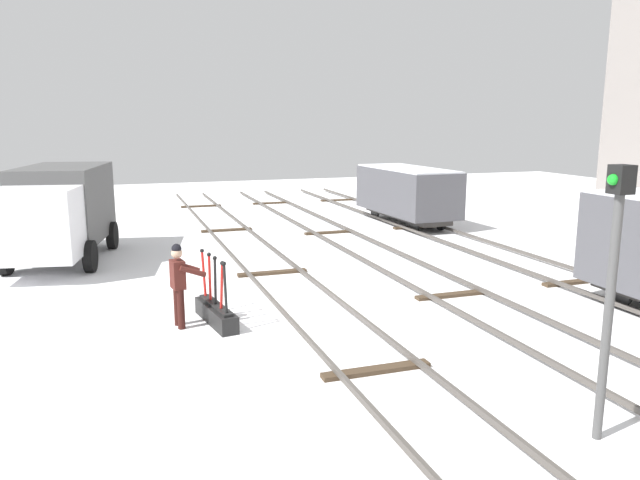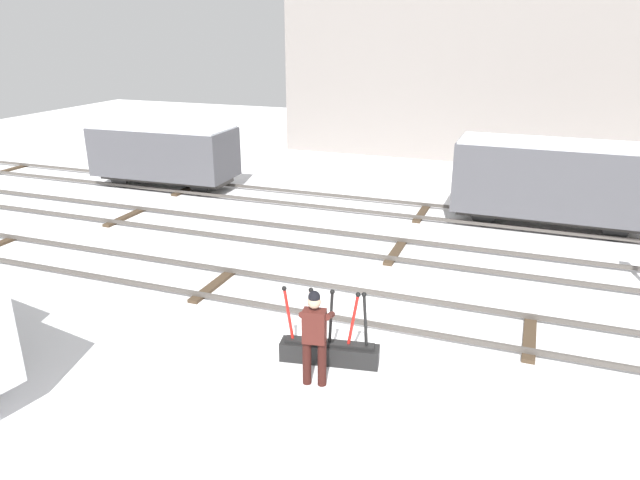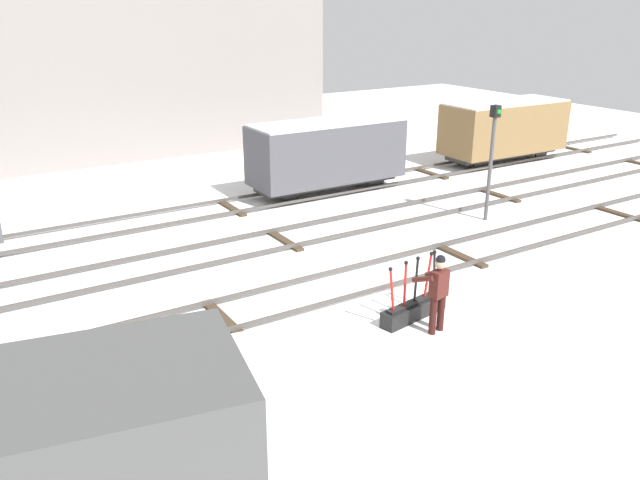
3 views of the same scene
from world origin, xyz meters
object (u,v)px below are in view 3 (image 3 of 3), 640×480
Objects in this scene: switch_lever_frame at (414,307)px; freight_car_back_track at (327,153)px; delivery_truck at (139,460)px; signal_post at (492,151)px; freight_car_far_end at (504,128)px; rail_worker at (438,289)px.

switch_lever_frame is 0.33× the size of freight_car_back_track.
delivery_truck is 15.37m from signal_post.
freight_car_far_end is 1.00× the size of freight_car_back_track.
signal_post reaches higher than delivery_truck.
signal_post is 0.65× the size of freight_car_far_end.
delivery_truck reaches higher than freight_car_back_track.
signal_post is at bearing 23.13° from switch_lever_frame.
freight_car_back_track is at bearing 116.31° from signal_post.
switch_lever_frame is 7.78m from signal_post.
rail_worker is 0.31× the size of freight_car_far_end.
delivery_truck is at bearing -145.57° from freight_car_far_end.
freight_car_back_track is at bearing -178.63° from freight_car_far_end.
freight_car_far_end reaches higher than freight_car_back_track.
signal_post is at bearing -138.56° from freight_car_far_end.
freight_car_far_end is at bearing 40.07° from signal_post.
freight_car_back_track is (10.75, 12.86, -0.12)m from delivery_truck.
freight_car_back_track is (3.71, 10.12, 0.50)m from rail_worker.
freight_car_back_track reaches higher than switch_lever_frame.
rail_worker is 8.04m from signal_post.
signal_post reaches higher than switch_lever_frame.
signal_post is (6.34, 4.05, 1.99)m from switch_lever_frame.
freight_car_far_end reaches higher than switch_lever_frame.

